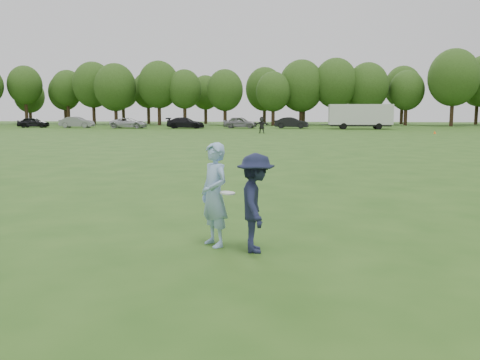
% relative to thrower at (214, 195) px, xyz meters
% --- Properties ---
extents(ground, '(200.00, 200.00, 0.00)m').
position_rel_thrower_xyz_m(ground, '(0.38, -0.40, -0.94)').
color(ground, '#274F16').
rests_on(ground, ground).
extents(thrower, '(0.78, 0.82, 1.88)m').
position_rel_thrower_xyz_m(thrower, '(0.00, 0.00, 0.00)').
color(thrower, '#92B5E1').
rests_on(thrower, ground).
extents(defender, '(0.76, 1.18, 1.73)m').
position_rel_thrower_xyz_m(defender, '(0.77, -0.32, -0.08)').
color(defender, '#1A1F3A').
rests_on(defender, ground).
extents(player_far_d, '(1.66, 0.61, 1.76)m').
position_rel_thrower_xyz_m(player_far_d, '(-1.59, 45.45, -0.06)').
color(player_far_d, '#292929').
rests_on(player_far_d, ground).
extents(car_a, '(4.42, 2.19, 1.45)m').
position_rel_thrower_xyz_m(car_a, '(-34.40, 59.51, -0.22)').
color(car_a, black).
rests_on(car_a, ground).
extents(car_b, '(4.73, 1.86, 1.53)m').
position_rel_thrower_xyz_m(car_b, '(-27.94, 59.20, -0.18)').
color(car_b, gray).
rests_on(car_b, ground).
extents(car_c, '(5.11, 2.50, 1.40)m').
position_rel_thrower_xyz_m(car_c, '(-20.32, 58.57, -0.24)').
color(car_c, '#B8B9BD').
rests_on(car_c, ground).
extents(car_d, '(5.12, 2.19, 1.47)m').
position_rel_thrower_xyz_m(car_d, '(-12.58, 58.75, -0.21)').
color(car_d, black).
rests_on(car_d, ground).
extents(car_e, '(4.73, 2.31, 1.55)m').
position_rel_thrower_xyz_m(car_e, '(-5.28, 60.06, -0.17)').
color(car_e, gray).
rests_on(car_e, ground).
extents(car_f, '(4.67, 2.09, 1.49)m').
position_rel_thrower_xyz_m(car_f, '(1.66, 60.23, -0.20)').
color(car_f, black).
rests_on(car_f, ground).
extents(field_cone, '(0.28, 0.28, 0.30)m').
position_rel_thrower_xyz_m(field_cone, '(16.55, 46.09, -0.79)').
color(field_cone, '#FF580D').
rests_on(field_cone, ground).
extents(disc_in_play, '(0.29, 0.29, 0.05)m').
position_rel_thrower_xyz_m(disc_in_play, '(0.26, -0.19, 0.07)').
color(disc_in_play, white).
rests_on(disc_in_play, ground).
extents(cargo_trailer, '(9.00, 2.75, 3.20)m').
position_rel_thrower_xyz_m(cargo_trailer, '(10.48, 58.37, 0.83)').
color(cargo_trailer, silver).
rests_on(cargo_trailer, ground).
extents(treeline, '(130.35, 18.39, 11.74)m').
position_rel_thrower_xyz_m(treeline, '(3.19, 76.50, 5.32)').
color(treeline, '#332114').
rests_on(treeline, ground).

